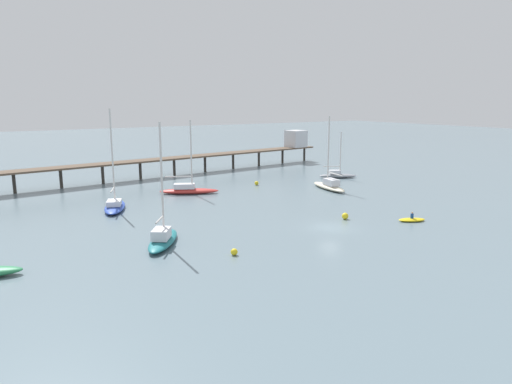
{
  "coord_description": "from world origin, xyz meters",
  "views": [
    {
      "loc": [
        -34.25,
        -37.92,
        13.98
      ],
      "look_at": [
        0.0,
        15.32,
        1.5
      ],
      "focal_mm": 32.87,
      "sensor_mm": 36.0,
      "label": 1
    }
  ],
  "objects_px": {
    "sailboat_teal": "(163,237)",
    "sailboat_blue": "(115,205)",
    "sailboat_cream": "(329,185)",
    "mooring_buoy_inner": "(345,216)",
    "pier": "(226,150)",
    "mooring_buoy_far": "(234,252)",
    "sailboat_gray": "(337,175)",
    "sailboat_red": "(188,189)",
    "mooring_buoy_outer": "(257,183)",
    "dinghy_yellow": "(412,220)"
  },
  "relations": [
    {
      "from": "sailboat_red",
      "to": "pier",
      "type": "bearing_deg",
      "value": 47.71
    },
    {
      "from": "sailboat_blue",
      "to": "mooring_buoy_far",
      "type": "height_order",
      "value": "sailboat_blue"
    },
    {
      "from": "dinghy_yellow",
      "to": "mooring_buoy_inner",
      "type": "height_order",
      "value": "dinghy_yellow"
    },
    {
      "from": "mooring_buoy_inner",
      "to": "mooring_buoy_outer",
      "type": "bearing_deg",
      "value": 82.02
    },
    {
      "from": "sailboat_cream",
      "to": "sailboat_gray",
      "type": "xyz_separation_m",
      "value": [
        8.82,
        7.75,
        -0.16
      ]
    },
    {
      "from": "mooring_buoy_outer",
      "to": "sailboat_red",
      "type": "bearing_deg",
      "value": -177.58
    },
    {
      "from": "pier",
      "to": "mooring_buoy_inner",
      "type": "bearing_deg",
      "value": -100.52
    },
    {
      "from": "sailboat_gray",
      "to": "mooring_buoy_far",
      "type": "distance_m",
      "value": 46.62
    },
    {
      "from": "sailboat_cream",
      "to": "dinghy_yellow",
      "type": "bearing_deg",
      "value": -104.32
    },
    {
      "from": "sailboat_teal",
      "to": "sailboat_cream",
      "type": "height_order",
      "value": "sailboat_teal"
    },
    {
      "from": "dinghy_yellow",
      "to": "mooring_buoy_outer",
      "type": "height_order",
      "value": "dinghy_yellow"
    },
    {
      "from": "sailboat_blue",
      "to": "sailboat_gray",
      "type": "relative_size",
      "value": 1.56
    },
    {
      "from": "pier",
      "to": "dinghy_yellow",
      "type": "height_order",
      "value": "pier"
    },
    {
      "from": "pier",
      "to": "mooring_buoy_outer",
      "type": "bearing_deg",
      "value": -103.88
    },
    {
      "from": "sailboat_gray",
      "to": "sailboat_red",
      "type": "distance_m",
      "value": 29.16
    },
    {
      "from": "mooring_buoy_far",
      "to": "sailboat_blue",
      "type": "bearing_deg",
      "value": 99.3
    },
    {
      "from": "sailboat_teal",
      "to": "sailboat_blue",
      "type": "distance_m",
      "value": 17.41
    },
    {
      "from": "pier",
      "to": "sailboat_blue",
      "type": "xyz_separation_m",
      "value": [
        -29.69,
        -23.56,
        -3.23
      ]
    },
    {
      "from": "sailboat_gray",
      "to": "mooring_buoy_inner",
      "type": "height_order",
      "value": "sailboat_gray"
    },
    {
      "from": "sailboat_cream",
      "to": "mooring_buoy_inner",
      "type": "relative_size",
      "value": 14.76
    },
    {
      "from": "sailboat_cream",
      "to": "mooring_buoy_inner",
      "type": "height_order",
      "value": "sailboat_cream"
    },
    {
      "from": "dinghy_yellow",
      "to": "mooring_buoy_outer",
      "type": "distance_m",
      "value": 29.89
    },
    {
      "from": "pier",
      "to": "sailboat_red",
      "type": "relative_size",
      "value": 6.37
    },
    {
      "from": "sailboat_cream",
      "to": "mooring_buoy_outer",
      "type": "bearing_deg",
      "value": 128.91
    },
    {
      "from": "pier",
      "to": "sailboat_cream",
      "type": "height_order",
      "value": "sailboat_cream"
    },
    {
      "from": "dinghy_yellow",
      "to": "mooring_buoy_inner",
      "type": "xyz_separation_m",
      "value": [
        -5.96,
        4.9,
        0.19
      ]
    },
    {
      "from": "sailboat_teal",
      "to": "pier",
      "type": "bearing_deg",
      "value": 53.73
    },
    {
      "from": "sailboat_gray",
      "to": "sailboat_cream",
      "type": "bearing_deg",
      "value": -138.69
    },
    {
      "from": "pier",
      "to": "sailboat_cream",
      "type": "distance_m",
      "value": 28.21
    },
    {
      "from": "sailboat_blue",
      "to": "sailboat_gray",
      "type": "height_order",
      "value": "sailboat_blue"
    },
    {
      "from": "dinghy_yellow",
      "to": "sailboat_cream",
      "type": "bearing_deg",
      "value": 75.68
    },
    {
      "from": "mooring_buoy_outer",
      "to": "mooring_buoy_far",
      "type": "height_order",
      "value": "mooring_buoy_outer"
    },
    {
      "from": "mooring_buoy_far",
      "to": "mooring_buoy_inner",
      "type": "distance_m",
      "value": 18.24
    },
    {
      "from": "pier",
      "to": "sailboat_red",
      "type": "distance_m",
      "value": 25.77
    },
    {
      "from": "sailboat_blue",
      "to": "mooring_buoy_inner",
      "type": "distance_m",
      "value": 29.28
    },
    {
      "from": "pier",
      "to": "sailboat_cream",
      "type": "bearing_deg",
      "value": -83.63
    },
    {
      "from": "mooring_buoy_far",
      "to": "mooring_buoy_inner",
      "type": "bearing_deg",
      "value": 13.49
    },
    {
      "from": "pier",
      "to": "mooring_buoy_far",
      "type": "relative_size",
      "value": 109.9
    },
    {
      "from": "sailboat_cream",
      "to": "mooring_buoy_inner",
      "type": "distance_m",
      "value": 19.02
    },
    {
      "from": "sailboat_cream",
      "to": "sailboat_gray",
      "type": "distance_m",
      "value": 11.74
    },
    {
      "from": "sailboat_gray",
      "to": "mooring_buoy_inner",
      "type": "bearing_deg",
      "value": -130.76
    },
    {
      "from": "sailboat_teal",
      "to": "mooring_buoy_far",
      "type": "distance_m",
      "value": 7.84
    },
    {
      "from": "pier",
      "to": "sailboat_gray",
      "type": "height_order",
      "value": "sailboat_gray"
    },
    {
      "from": "mooring_buoy_far",
      "to": "mooring_buoy_inner",
      "type": "relative_size",
      "value": 0.83
    },
    {
      "from": "sailboat_teal",
      "to": "mooring_buoy_inner",
      "type": "relative_size",
      "value": 15.35
    },
    {
      "from": "pier",
      "to": "mooring_buoy_outer",
      "type": "relative_size",
      "value": 106.36
    },
    {
      "from": "sailboat_red",
      "to": "sailboat_gray",
      "type": "bearing_deg",
      "value": -2.35
    },
    {
      "from": "sailboat_red",
      "to": "mooring_buoy_far",
      "type": "height_order",
      "value": "sailboat_red"
    },
    {
      "from": "sailboat_red",
      "to": "mooring_buoy_far",
      "type": "relative_size",
      "value": 17.25
    },
    {
      "from": "mooring_buoy_far",
      "to": "dinghy_yellow",
      "type": "bearing_deg",
      "value": -1.56
    }
  ]
}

